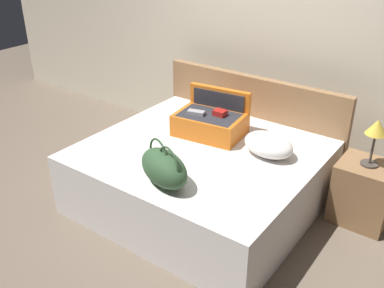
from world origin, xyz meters
name	(u,v)px	position (x,y,z in m)	size (l,w,h in m)	color
ground_plane	(172,225)	(0.00, 0.00, 0.00)	(12.00, 12.00, 0.00)	#6B5B4C
back_wall	(276,29)	(0.00, 1.65, 1.30)	(8.00, 0.10, 2.60)	beige
bed	(201,177)	(0.00, 0.40, 0.27)	(1.85, 1.67, 0.54)	silver
headboard	(252,122)	(0.00, 1.28, 0.46)	(1.89, 0.08, 0.93)	olive
hard_case_large	(211,121)	(-0.10, 0.69, 0.66)	(0.63, 0.49, 0.37)	#D16619
duffel_bag	(164,167)	(0.08, -0.18, 0.67)	(0.55, 0.42, 0.32)	#2D4C2D
pillow_near_headboard	(268,145)	(0.49, 0.64, 0.63)	(0.43, 0.31, 0.18)	white
nightstand	(363,192)	(1.20, 0.99, 0.26)	(0.44, 0.40, 0.52)	olive
table_lamp	(376,131)	(1.20, 0.99, 0.82)	(0.16, 0.16, 0.39)	#3F3833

